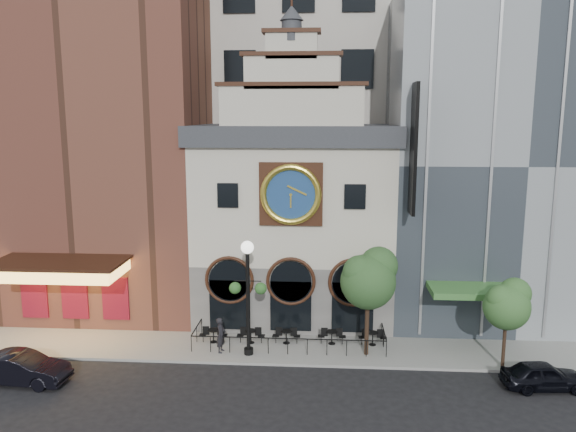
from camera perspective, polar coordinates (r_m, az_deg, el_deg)
The scene contains 18 objects.
ground at distance 30.34m, azimuth -0.19°, elevation -15.05°, with size 120.00×120.00×0.00m, color black.
sidewalk at distance 32.58m, azimuth 0.13°, elevation -13.05°, with size 44.00×5.00×0.15m, color gray.
clock_building at distance 35.79m, azimuth 0.68°, elevation 0.15°, with size 12.60×8.78×18.65m.
theater_building at distance 40.20m, azimuth -18.21°, elevation 9.23°, with size 14.00×15.60×25.00m.
retail_building at distance 39.06m, azimuth 20.37°, elevation 5.47°, with size 14.00×14.40×20.00m.
office_tower at distance 47.92m, azimuth 1.57°, elevation 18.69°, with size 20.00×16.00×40.00m, color #B8B2A6.
cafe_railing at distance 32.38m, azimuth 0.13°, elevation -12.20°, with size 10.60×2.60×0.90m, color black, non-canonical shape.
bistro_0 at distance 32.96m, azimuth -7.59°, elevation -11.85°, with size 1.58×0.68×0.90m.
bistro_1 at distance 32.67m, azimuth -3.79°, elevation -11.99°, with size 1.58×0.68×0.90m.
bistro_2 at distance 32.55m, azimuth -0.17°, elevation -12.05°, with size 1.58×0.68×0.90m.
bistro_3 at distance 32.56m, azimuth 4.47°, elevation -12.07°, with size 1.58×0.68×0.90m.
bistro_4 at distance 32.67m, azimuth 8.59°, elevation -12.08°, with size 1.58×0.68×0.90m.
car_right at distance 30.46m, azimuth 24.55°, elevation -14.53°, with size 1.59×3.94×1.34m, color black.
car_left at distance 31.22m, azimuth -25.49°, elevation -13.80°, with size 1.62×4.64×1.53m, color black.
pedestrian at distance 31.50m, azimuth -6.83°, elevation -11.91°, with size 0.71×0.46×1.94m, color black.
lamppost at distance 30.09m, azimuth -4.10°, elevation -7.01°, with size 2.02×0.69×6.30m.
tree_left at distance 30.22m, azimuth 8.24°, elevation -6.15°, with size 3.07×2.96×5.91m.
tree_right at distance 30.77m, azimuth 21.41°, elevation -8.24°, with size 2.43×2.34×4.68m.
Camera 1 is at (1.93, -27.36, 12.97)m, focal length 35.00 mm.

